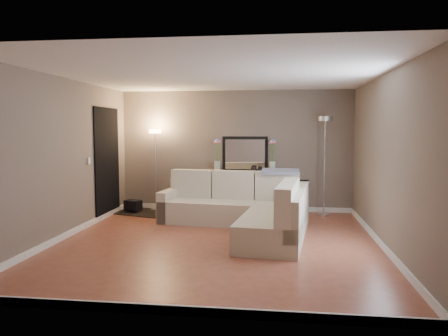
# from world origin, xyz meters

# --- Properties ---
(floor) EXTENTS (5.00, 5.50, 0.01)m
(floor) POSITION_xyz_m (0.00, 0.00, -0.01)
(floor) COLOR #9C5039
(floor) RESTS_ON ground
(ceiling) EXTENTS (5.00, 5.50, 0.01)m
(ceiling) POSITION_xyz_m (0.00, 0.00, 2.60)
(ceiling) COLOR white
(ceiling) RESTS_ON ground
(wall_back) EXTENTS (5.00, 0.02, 2.60)m
(wall_back) POSITION_xyz_m (0.00, 2.76, 1.30)
(wall_back) COLOR #746659
(wall_back) RESTS_ON ground
(wall_front) EXTENTS (5.00, 0.02, 2.60)m
(wall_front) POSITION_xyz_m (0.00, -2.76, 1.30)
(wall_front) COLOR #746659
(wall_front) RESTS_ON ground
(wall_left) EXTENTS (0.02, 5.50, 2.60)m
(wall_left) POSITION_xyz_m (-2.51, 0.00, 1.30)
(wall_left) COLOR #746659
(wall_left) RESTS_ON ground
(wall_right) EXTENTS (0.02, 5.50, 2.60)m
(wall_right) POSITION_xyz_m (2.51, 0.00, 1.30)
(wall_right) COLOR #746659
(wall_right) RESTS_ON ground
(baseboard_back) EXTENTS (5.00, 0.03, 0.10)m
(baseboard_back) POSITION_xyz_m (0.00, 2.73, 0.05)
(baseboard_back) COLOR white
(baseboard_back) RESTS_ON ground
(baseboard_front) EXTENTS (5.00, 0.03, 0.10)m
(baseboard_front) POSITION_xyz_m (0.00, -2.73, 0.05)
(baseboard_front) COLOR white
(baseboard_front) RESTS_ON ground
(baseboard_left) EXTENTS (0.03, 5.50, 0.10)m
(baseboard_left) POSITION_xyz_m (-2.48, 0.00, 0.05)
(baseboard_left) COLOR white
(baseboard_left) RESTS_ON ground
(baseboard_right) EXTENTS (0.03, 5.50, 0.10)m
(baseboard_right) POSITION_xyz_m (2.48, 0.00, 0.05)
(baseboard_right) COLOR white
(baseboard_right) RESTS_ON ground
(doorway) EXTENTS (0.02, 1.20, 2.20)m
(doorway) POSITION_xyz_m (-2.48, 1.70, 1.10)
(doorway) COLOR black
(doorway) RESTS_ON ground
(switch_plate) EXTENTS (0.02, 0.08, 0.12)m
(switch_plate) POSITION_xyz_m (-2.48, 0.85, 1.20)
(switch_plate) COLOR white
(switch_plate) RESTS_ON ground
(sectional_sofa) EXTENTS (2.84, 2.93, 0.97)m
(sectional_sofa) POSITION_xyz_m (0.41, 0.99, 0.36)
(sectional_sofa) COLOR beige
(sectional_sofa) RESTS_ON floor
(throw_blanket) EXTENTS (0.72, 0.45, 0.09)m
(throw_blanket) POSITION_xyz_m (0.97, 1.60, 0.97)
(throw_blanket) COLOR gray
(throw_blanket) RESTS_ON sectional_sofa
(console_table) EXTENTS (1.40, 0.40, 0.86)m
(console_table) POSITION_xyz_m (0.12, 2.58, 0.48)
(console_table) COLOR black
(console_table) RESTS_ON floor
(leaning_mirror) EXTENTS (0.99, 0.07, 0.77)m
(leaning_mirror) POSITION_xyz_m (0.21, 2.75, 1.23)
(leaning_mirror) COLOR black
(leaning_mirror) RESTS_ON console_table
(table_decor) EXTENTS (0.59, 0.13, 0.14)m
(table_decor) POSITION_xyz_m (0.21, 2.54, 0.87)
(table_decor) COLOR orange
(table_decor) RESTS_ON console_table
(flower_vase_left) EXTENTS (0.16, 0.13, 0.73)m
(flower_vase_left) POSITION_xyz_m (-0.37, 2.56, 1.14)
(flower_vase_left) COLOR silver
(flower_vase_left) RESTS_ON console_table
(flower_vase_right) EXTENTS (0.16, 0.13, 0.73)m
(flower_vase_right) POSITION_xyz_m (0.80, 2.59, 1.14)
(flower_vase_right) COLOR silver
(flower_vase_right) RESTS_ON console_table
(floor_lamp_lit) EXTENTS (0.31, 0.31, 1.76)m
(floor_lamp_lit) POSITION_xyz_m (-1.71, 2.49, 1.24)
(floor_lamp_lit) COLOR silver
(floor_lamp_lit) RESTS_ON floor
(floor_lamp_unlit) EXTENTS (0.32, 0.32, 2.02)m
(floor_lamp_unlit) POSITION_xyz_m (1.86, 2.36, 1.43)
(floor_lamp_unlit) COLOR silver
(floor_lamp_unlit) RESTS_ON floor
(charcoal_rug) EXTENTS (1.36, 1.17, 0.02)m
(charcoal_rug) POSITION_xyz_m (-1.90, 2.20, 0.01)
(charcoal_rug) COLOR black
(charcoal_rug) RESTS_ON floor
(black_bag) EXTENTS (0.38, 0.32, 0.21)m
(black_bag) POSITION_xyz_m (-2.12, 2.17, 0.16)
(black_bag) COLOR black
(black_bag) RESTS_ON charcoal_rug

